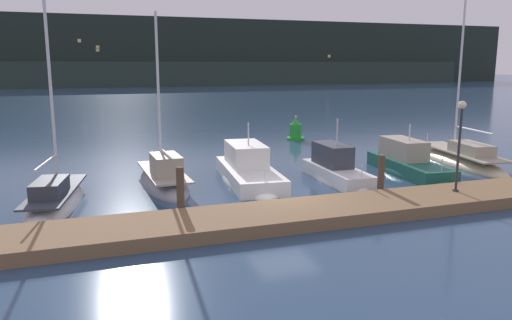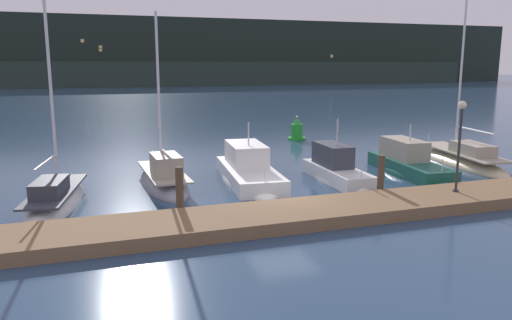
# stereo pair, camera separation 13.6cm
# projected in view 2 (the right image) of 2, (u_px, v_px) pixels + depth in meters

# --- Properties ---
(ground_plane) EXTENTS (400.00, 400.00, 0.00)m
(ground_plane) POSITION_uv_depth(u_px,v_px,m) (283.00, 205.00, 19.85)
(ground_plane) COLOR navy
(dock) EXTENTS (34.82, 2.80, 0.45)m
(dock) POSITION_uv_depth(u_px,v_px,m) (304.00, 214.00, 17.93)
(dock) COLOR brown
(dock) RESTS_ON ground
(mooring_pile_1) EXTENTS (0.28, 0.28, 1.89)m
(mooring_pile_1) POSITION_uv_depth(u_px,v_px,m) (180.00, 193.00, 18.00)
(mooring_pile_1) COLOR #4C3D2D
(mooring_pile_1) RESTS_ON ground
(mooring_pile_2) EXTENTS (0.28, 0.28, 1.83)m
(mooring_pile_2) POSITION_uv_depth(u_px,v_px,m) (381.00, 177.00, 20.66)
(mooring_pile_2) COLOR #4C3D2D
(mooring_pile_2) RESTS_ON ground
(sailboat_berth_2) EXTENTS (2.87, 6.76, 9.66)m
(sailboat_berth_2) POSITION_uv_depth(u_px,v_px,m) (56.00, 202.00, 19.74)
(sailboat_berth_2) COLOR white
(sailboat_berth_2) RESTS_ON ground
(sailboat_berth_3) EXTENTS (2.12, 6.48, 8.50)m
(sailboat_berth_3) POSITION_uv_depth(u_px,v_px,m) (164.00, 182.00, 22.96)
(sailboat_berth_3) COLOR gray
(sailboat_berth_3) RESTS_ON ground
(motorboat_berth_4) EXTENTS (3.07, 7.34, 3.34)m
(motorboat_berth_4) POSITION_uv_depth(u_px,v_px,m) (249.00, 175.00, 23.80)
(motorboat_berth_4) COLOR white
(motorboat_berth_4) RESTS_ON ground
(motorboat_berth_5) EXTENTS (1.87, 5.68, 3.55)m
(motorboat_berth_5) POSITION_uv_depth(u_px,v_px,m) (336.00, 175.00, 23.91)
(motorboat_berth_5) COLOR white
(motorboat_berth_5) RESTS_ON ground
(motorboat_berth_6) EXTENTS (2.59, 6.76, 3.20)m
(motorboat_berth_6) POSITION_uv_depth(u_px,v_px,m) (409.00, 169.00, 25.42)
(motorboat_berth_6) COLOR #195647
(motorboat_berth_6) RESTS_ON ground
(sailboat_berth_7) EXTENTS (3.47, 8.48, 11.95)m
(sailboat_berth_7) POSITION_uv_depth(u_px,v_px,m) (462.00, 161.00, 27.96)
(sailboat_berth_7) COLOR beige
(sailboat_berth_7) RESTS_ON ground
(channel_buoy) EXTENTS (1.31, 1.31, 1.78)m
(channel_buoy) POSITION_uv_depth(u_px,v_px,m) (297.00, 131.00, 36.84)
(channel_buoy) COLOR green
(channel_buoy) RESTS_ON ground
(dock_lamppost) EXTENTS (0.32, 0.32, 3.65)m
(dock_lamppost) POSITION_uv_depth(u_px,v_px,m) (460.00, 131.00, 19.67)
(dock_lamppost) COLOR #2D2D33
(dock_lamppost) RESTS_ON dock
(hillside_backdrop) EXTENTS (240.00, 23.00, 17.21)m
(hillside_backdrop) POSITION_uv_depth(u_px,v_px,m) (124.00, 54.00, 129.67)
(hillside_backdrop) COLOR #1E2823
(hillside_backdrop) RESTS_ON ground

